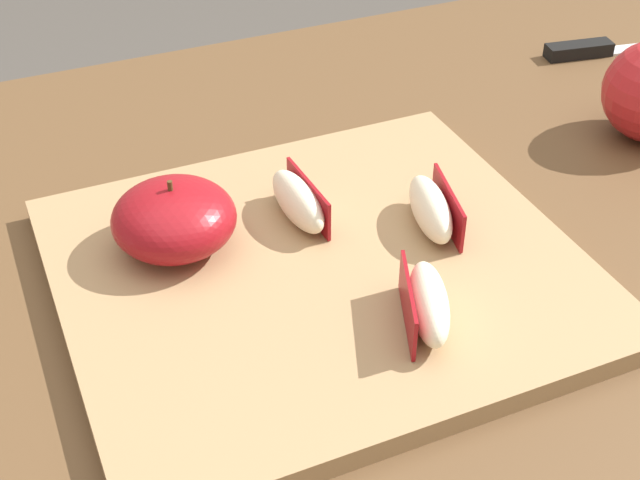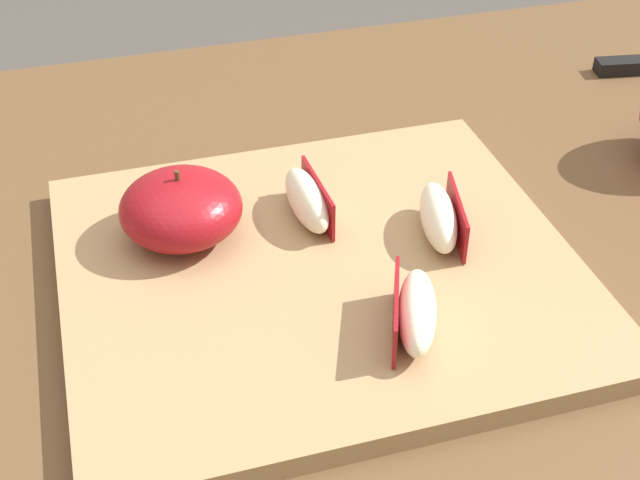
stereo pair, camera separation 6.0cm
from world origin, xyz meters
name	(u,v)px [view 2 (the right image)]	position (x,y,z in m)	size (l,w,h in m)	color
dining_table	(332,364)	(0.00, 0.00, 0.64)	(1.43, 0.78, 0.74)	brown
cutting_board	(320,272)	(-0.01, -0.01, 0.75)	(0.35, 0.32, 0.02)	#A37F56
apple_half_skin_up	(181,208)	(-0.10, 0.04, 0.78)	(0.09, 0.09, 0.06)	maroon
apple_wedge_left	(308,199)	(-0.01, 0.04, 0.77)	(0.03, 0.08, 0.03)	#F4EACC
apple_wedge_front	(440,217)	(0.08, -0.01, 0.77)	(0.04, 0.08, 0.03)	#F4EACC
apple_wedge_back	(415,312)	(0.02, -0.10, 0.77)	(0.05, 0.08, 0.03)	#F4EACC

